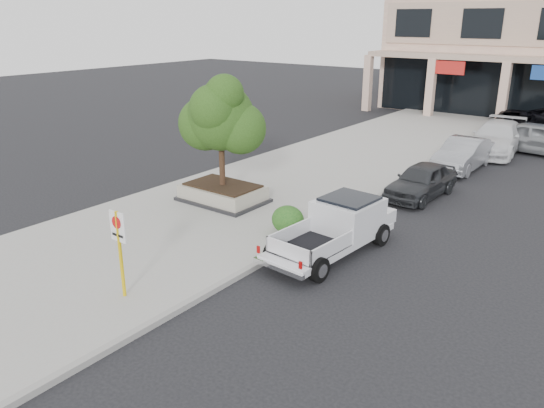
{
  "coord_description": "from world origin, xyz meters",
  "views": [
    {
      "loc": [
        7.22,
        -10.47,
        6.88
      ],
      "look_at": [
        -1.86,
        1.5,
        1.57
      ],
      "focal_mm": 35.0,
      "sensor_mm": 36.0,
      "label": 1
    }
  ],
  "objects_px": {
    "planter": "(223,193)",
    "lot_car_a": "(543,139)",
    "curb_car_a": "(421,181)",
    "curb_car_c": "(497,138)",
    "curb_car_d": "(514,123)",
    "no_parking_sign": "(119,242)",
    "planter_tree": "(226,117)",
    "pickup_truck": "(331,229)",
    "curb_car_b": "(463,154)"
  },
  "relations": [
    {
      "from": "no_parking_sign",
      "to": "planter",
      "type": "bearing_deg",
      "value": 112.99
    },
    {
      "from": "planter_tree",
      "to": "curb_car_d",
      "type": "xyz_separation_m",
      "value": [
        5.36,
        20.52,
        -2.69
      ]
    },
    {
      "from": "pickup_truck",
      "to": "curb_car_b",
      "type": "distance_m",
      "value": 12.05
    },
    {
      "from": "lot_car_a",
      "to": "planter_tree",
      "type": "bearing_deg",
      "value": 158.71
    },
    {
      "from": "curb_car_b",
      "to": "no_parking_sign",
      "type": "bearing_deg",
      "value": -97.87
    },
    {
      "from": "planter_tree",
      "to": "planter",
      "type": "bearing_deg",
      "value": -131.03
    },
    {
      "from": "no_parking_sign",
      "to": "curb_car_d",
      "type": "distance_m",
      "value": 27.85
    },
    {
      "from": "curb_car_b",
      "to": "planter_tree",
      "type": "bearing_deg",
      "value": -117.03
    },
    {
      "from": "curb_car_a",
      "to": "lot_car_a",
      "type": "relative_size",
      "value": 0.82
    },
    {
      "from": "planter_tree",
      "to": "pickup_truck",
      "type": "relative_size",
      "value": 0.78
    },
    {
      "from": "planter_tree",
      "to": "curb_car_a",
      "type": "height_order",
      "value": "planter_tree"
    },
    {
      "from": "curb_car_c",
      "to": "planter_tree",
      "type": "bearing_deg",
      "value": -115.87
    },
    {
      "from": "planter",
      "to": "curb_car_a",
      "type": "bearing_deg",
      "value": 43.9
    },
    {
      "from": "curb_car_a",
      "to": "curb_car_c",
      "type": "height_order",
      "value": "curb_car_c"
    },
    {
      "from": "planter_tree",
      "to": "lot_car_a",
      "type": "height_order",
      "value": "planter_tree"
    },
    {
      "from": "planter_tree",
      "to": "no_parking_sign",
      "type": "bearing_deg",
      "value": -68.37
    },
    {
      "from": "curb_car_a",
      "to": "pickup_truck",
      "type": "bearing_deg",
      "value": -86.8
    },
    {
      "from": "planter",
      "to": "curb_car_b",
      "type": "height_order",
      "value": "curb_car_b"
    },
    {
      "from": "planter",
      "to": "planter_tree",
      "type": "relative_size",
      "value": 0.8
    },
    {
      "from": "curb_car_b",
      "to": "curb_car_c",
      "type": "bearing_deg",
      "value": 86.16
    },
    {
      "from": "curb_car_d",
      "to": "lot_car_a",
      "type": "relative_size",
      "value": 1.06
    },
    {
      "from": "planter_tree",
      "to": "curb_car_d",
      "type": "relative_size",
      "value": 0.77
    },
    {
      "from": "curb_car_c",
      "to": "no_parking_sign",
      "type": "bearing_deg",
      "value": -102.08
    },
    {
      "from": "curb_car_c",
      "to": "lot_car_a",
      "type": "relative_size",
      "value": 1.16
    },
    {
      "from": "curb_car_c",
      "to": "pickup_truck",
      "type": "bearing_deg",
      "value": -95.43
    },
    {
      "from": "planter_tree",
      "to": "pickup_truck",
      "type": "distance_m",
      "value": 6.32
    },
    {
      "from": "planter_tree",
      "to": "curb_car_c",
      "type": "relative_size",
      "value": 0.7
    },
    {
      "from": "curb_car_a",
      "to": "curb_car_d",
      "type": "xyz_separation_m",
      "value": [
        -0.23,
        15.16,
        0.04
      ]
    },
    {
      "from": "planter_tree",
      "to": "lot_car_a",
      "type": "bearing_deg",
      "value": 63.73
    },
    {
      "from": "lot_car_a",
      "to": "curb_car_c",
      "type": "bearing_deg",
      "value": 124.71
    },
    {
      "from": "planter_tree",
      "to": "curb_car_a",
      "type": "distance_m",
      "value": 8.21
    },
    {
      "from": "curb_car_b",
      "to": "curb_car_d",
      "type": "height_order",
      "value": "curb_car_b"
    },
    {
      "from": "pickup_truck",
      "to": "curb_car_b",
      "type": "bearing_deg",
      "value": 94.29
    },
    {
      "from": "curb_car_c",
      "to": "lot_car_a",
      "type": "height_order",
      "value": "lot_car_a"
    },
    {
      "from": "pickup_truck",
      "to": "lot_car_a",
      "type": "distance_m",
      "value": 17.69
    },
    {
      "from": "pickup_truck",
      "to": "curb_car_c",
      "type": "height_order",
      "value": "curb_car_c"
    },
    {
      "from": "planter_tree",
      "to": "curb_car_a",
      "type": "xyz_separation_m",
      "value": [
        5.59,
        5.36,
        -2.73
      ]
    },
    {
      "from": "curb_car_b",
      "to": "curb_car_d",
      "type": "bearing_deg",
      "value": 91.76
    },
    {
      "from": "curb_car_b",
      "to": "curb_car_c",
      "type": "height_order",
      "value": "curb_car_c"
    },
    {
      "from": "curb_car_c",
      "to": "curb_car_d",
      "type": "height_order",
      "value": "curb_car_c"
    },
    {
      "from": "planter",
      "to": "curb_car_c",
      "type": "relative_size",
      "value": 0.56
    },
    {
      "from": "lot_car_a",
      "to": "curb_car_a",
      "type": "bearing_deg",
      "value": 172.77
    },
    {
      "from": "curb_car_a",
      "to": "curb_car_d",
      "type": "height_order",
      "value": "curb_car_d"
    },
    {
      "from": "planter",
      "to": "curb_car_a",
      "type": "xyz_separation_m",
      "value": [
        5.73,
        5.51,
        0.21
      ]
    },
    {
      "from": "planter_tree",
      "to": "pickup_truck",
      "type": "xyz_separation_m",
      "value": [
        5.55,
        -1.54,
        -2.61
      ]
    },
    {
      "from": "curb_car_a",
      "to": "lot_car_a",
      "type": "bearing_deg",
      "value": 81.38
    },
    {
      "from": "curb_car_a",
      "to": "planter_tree",
      "type": "bearing_deg",
      "value": -132.64
    },
    {
      "from": "planter",
      "to": "lot_car_a",
      "type": "xyz_separation_m",
      "value": [
        8.03,
        16.15,
        0.36
      ]
    },
    {
      "from": "planter_tree",
      "to": "pickup_truck",
      "type": "height_order",
      "value": "planter_tree"
    },
    {
      "from": "curb_car_c",
      "to": "curb_car_d",
      "type": "bearing_deg",
      "value": 91.03
    }
  ]
}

